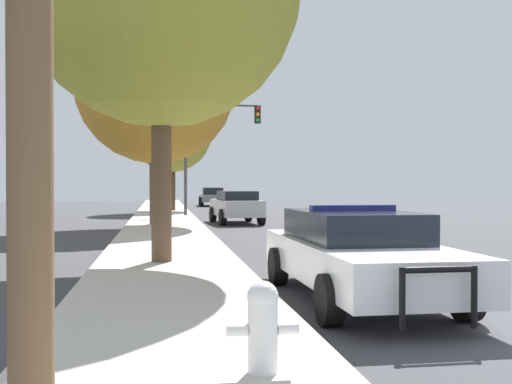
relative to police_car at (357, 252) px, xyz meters
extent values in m
cube|color=#BCB7AD|center=(-2.72, -2.29, -0.64)|extent=(3.00, 110.00, 0.13)
cube|color=white|center=(0.00, -0.06, -0.11)|extent=(1.89, 5.15, 0.56)
cube|color=black|center=(0.00, 0.20, 0.39)|extent=(1.60, 2.69, 0.44)
cylinder|color=black|center=(0.91, -1.63, -0.39)|extent=(0.25, 0.64, 0.64)
cylinder|color=black|center=(-0.86, -1.66, -0.39)|extent=(0.25, 0.64, 0.64)
cylinder|color=black|center=(0.86, 1.54, -0.39)|extent=(0.25, 0.64, 0.64)
cylinder|color=black|center=(-0.91, 1.52, -0.39)|extent=(0.25, 0.64, 0.64)
cylinder|color=black|center=(0.45, -2.74, -0.20)|extent=(0.07, 0.07, 0.67)
cylinder|color=black|center=(-0.37, -2.75, -0.20)|extent=(0.07, 0.07, 0.67)
cylinder|color=black|center=(0.04, -2.74, 0.11)|extent=(0.86, 0.08, 0.07)
cube|color=navy|center=(0.00, 0.20, 0.65)|extent=(1.31, 0.22, 0.09)
cube|color=navy|center=(0.91, -0.05, -0.08)|extent=(0.07, 3.69, 0.16)
cylinder|color=white|center=(-2.03, -3.85, -0.27)|extent=(0.26, 0.26, 0.61)
sphere|color=white|center=(-2.03, -3.85, 0.07)|extent=(0.27, 0.27, 0.27)
cylinder|color=white|center=(-2.25, -3.85, -0.21)|extent=(0.18, 0.10, 0.10)
cylinder|color=white|center=(-1.82, -3.85, -0.21)|extent=(0.18, 0.10, 0.10)
cylinder|color=#424247|center=(-1.64, 23.17, 2.28)|extent=(0.16, 0.16, 5.71)
cylinder|color=#424247|center=(0.19, 23.17, 4.98)|extent=(3.66, 0.11, 0.11)
cube|color=black|center=(2.02, 23.17, 4.53)|extent=(0.30, 0.24, 0.90)
sphere|color=red|center=(2.02, 23.04, 4.83)|extent=(0.20, 0.20, 0.20)
sphere|color=orange|center=(2.02, 23.04, 4.53)|extent=(0.20, 0.20, 0.20)
sphere|color=green|center=(2.02, 23.04, 4.23)|extent=(0.20, 0.20, 0.20)
cube|color=slate|center=(1.01, 39.51, -0.09)|extent=(1.82, 4.62, 0.53)
cube|color=black|center=(1.01, 39.28, 0.43)|extent=(1.53, 2.42, 0.51)
cylinder|color=black|center=(0.19, 40.95, -0.36)|extent=(0.25, 0.70, 0.70)
cylinder|color=black|center=(1.89, 40.91, -0.36)|extent=(0.25, 0.70, 0.70)
cylinder|color=black|center=(0.13, 38.10, -0.36)|extent=(0.25, 0.70, 0.70)
cylinder|color=black|center=(1.83, 38.07, -0.36)|extent=(0.25, 0.70, 0.70)
cube|color=#B7B7BC|center=(0.34, 18.21, -0.03)|extent=(1.99, 4.10, 0.67)
cube|color=black|center=(0.35, 18.01, 0.50)|extent=(1.60, 2.18, 0.38)
cylinder|color=black|center=(-0.58, 19.37, -0.37)|extent=(0.30, 0.70, 0.68)
cylinder|color=black|center=(1.05, 19.51, -0.37)|extent=(0.30, 0.70, 0.68)
cylinder|color=black|center=(-0.37, 16.91, -0.37)|extent=(0.30, 0.70, 0.68)
cylinder|color=black|center=(1.25, 17.05, -0.37)|extent=(0.30, 0.70, 0.68)
cylinder|color=brown|center=(-3.07, 16.13, 1.31)|extent=(0.48, 0.48, 3.78)
sphere|color=#B77F28|center=(-3.07, 16.13, 4.93)|extent=(6.30, 6.30, 6.30)
cylinder|color=brown|center=(-2.87, 4.07, 1.44)|extent=(0.41, 0.41, 4.05)
cylinder|color=#4C3823|center=(-2.24, 29.08, 1.09)|extent=(0.46, 0.46, 3.33)
sphere|color=#999933|center=(-2.24, 29.08, 4.07)|extent=(4.81, 4.81, 4.81)
camera|label=1|loc=(-2.89, -9.19, 1.03)|focal=45.00mm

